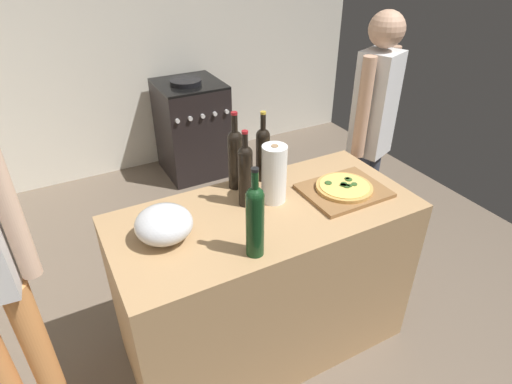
% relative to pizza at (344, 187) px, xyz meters
% --- Properties ---
extents(ground_plane, '(4.44, 3.78, 0.02)m').
position_rel_pizza_xyz_m(ground_plane, '(-0.34, 0.89, -0.94)').
color(ground_plane, '#6B5B4C').
extents(kitchen_wall_rear, '(4.44, 0.10, 2.60)m').
position_rel_pizza_xyz_m(kitchen_wall_rear, '(-0.34, 2.53, 0.37)').
color(kitchen_wall_rear, silver).
rests_on(kitchen_wall_rear, ground_plane).
extents(counter, '(1.45, 0.68, 0.90)m').
position_rel_pizza_xyz_m(counter, '(-0.42, 0.04, -0.48)').
color(counter, tan).
rests_on(counter, ground_plane).
extents(cutting_board, '(0.40, 0.32, 0.02)m').
position_rel_pizza_xyz_m(cutting_board, '(-0.00, -0.00, -0.02)').
color(cutting_board, olive).
rests_on(cutting_board, counter).
extents(pizza, '(0.28, 0.28, 0.03)m').
position_rel_pizza_xyz_m(pizza, '(0.00, 0.00, 0.00)').
color(pizza, tan).
rests_on(pizza, cutting_board).
extents(mixing_bowl, '(0.24, 0.24, 0.15)m').
position_rel_pizza_xyz_m(mixing_bowl, '(-0.90, 0.06, 0.05)').
color(mixing_bowl, '#B2B2B7').
rests_on(mixing_bowl, counter).
extents(paper_towel_roll, '(0.12, 0.12, 0.29)m').
position_rel_pizza_xyz_m(paper_towel_roll, '(-0.34, 0.11, 0.11)').
color(paper_towel_roll, white).
rests_on(paper_towel_roll, counter).
extents(wine_bottle_clear, '(0.07, 0.07, 0.37)m').
position_rel_pizza_xyz_m(wine_bottle_clear, '(-0.29, 0.31, 0.13)').
color(wine_bottle_clear, black).
rests_on(wine_bottle_clear, counter).
extents(wine_bottle_dark, '(0.08, 0.08, 0.40)m').
position_rel_pizza_xyz_m(wine_bottle_dark, '(-0.45, 0.31, 0.14)').
color(wine_bottle_dark, black).
rests_on(wine_bottle_dark, counter).
extents(wine_bottle_green, '(0.07, 0.07, 0.38)m').
position_rel_pizza_xyz_m(wine_bottle_green, '(-0.48, 0.14, 0.14)').
color(wine_bottle_green, black).
rests_on(wine_bottle_green, counter).
extents(wine_bottle_amber, '(0.07, 0.07, 0.39)m').
position_rel_pizza_xyz_m(wine_bottle_amber, '(-0.61, -0.20, 0.14)').
color(wine_bottle_amber, '#143819').
rests_on(wine_bottle_amber, counter).
extents(stove, '(0.56, 0.60, 0.91)m').
position_rel_pizza_xyz_m(stove, '(-0.03, 2.13, -0.49)').
color(stove, black).
rests_on(stove, ground_plane).
extents(person_in_red, '(0.36, 0.26, 1.66)m').
position_rel_pizza_xyz_m(person_in_red, '(0.52, 0.41, 0.03)').
color(person_in_red, '#383D4C').
rests_on(person_in_red, ground_plane).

